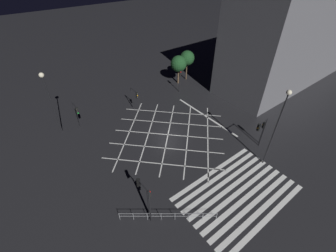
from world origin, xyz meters
name	(u,v)px	position (x,y,z in m)	size (l,w,h in m)	color
ground_plane	(168,135)	(0.00, 0.00, 0.00)	(200.00, 200.00, 0.00)	black
road_markings	(214,170)	(0.34, -8.36, 0.00)	(18.61, 25.26, 0.01)	silver
office_building	(313,25)	(34.06, 0.01, 9.38)	(41.28, 10.06, 18.77)	slate
traffic_light_median_north	(135,96)	(-0.36, 7.92, 2.73)	(0.36, 2.11, 3.75)	black
traffic_light_sw_cross	(143,193)	(-8.99, -8.14, 3.31)	(0.36, 2.02, 4.55)	black
traffic_light_sw_main	(149,198)	(-8.65, -8.42, 2.53)	(0.39, 0.36, 3.54)	black
traffic_light_se_main	(261,129)	(7.27, -9.02, 3.17)	(1.89, 0.36, 4.37)	black
traffic_light_nw_cross	(76,112)	(-9.22, 8.11, 3.23)	(0.36, 1.94, 4.45)	black
traffic_light_se_cross	(263,128)	(8.62, -8.63, 2.46)	(0.36, 0.39, 3.43)	black
traffic_light_ne_cross	(180,77)	(9.06, 8.38, 2.91)	(0.36, 0.39, 4.07)	black
street_lamp_east	(46,88)	(-11.48, 9.78, 6.82)	(0.62, 0.62, 8.91)	black
street_lamp_west	(280,116)	(5.94, -11.15, 6.89)	(0.53, 0.53, 9.90)	black
street_tree_near	(179,64)	(11.11, 11.27, 3.86)	(2.97, 2.97, 5.37)	brown
street_tree_far	(187,58)	(13.37, 11.53, 4.33)	(2.76, 2.76, 5.73)	brown
pedestrian_railing	(168,216)	(-7.65, -9.98, 0.67)	(7.30, 5.61, 1.05)	#9EA0A5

